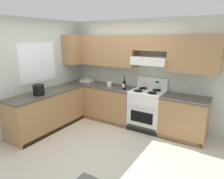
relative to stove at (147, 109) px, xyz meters
name	(u,v)px	position (x,y,z in m)	size (l,w,h in m)	color
ground_plane	(90,142)	(-0.73, -1.25, -0.48)	(7.04, 7.04, 0.00)	beige
wall_back	(140,65)	(-0.32, 0.27, 1.00)	(4.68, 0.57, 2.55)	beige
wall_left	(42,71)	(-2.32, -1.03, 0.87)	(0.47, 4.00, 2.55)	beige
counter_back_run	(124,106)	(-0.59, -0.01, -0.03)	(3.60, 0.65, 0.91)	#A87A4C
counter_left_run	(48,111)	(-1.97, -1.26, -0.03)	(0.63, 1.91, 0.91)	#A87A4C
stove	(147,109)	(0.00, 0.00, 0.00)	(0.76, 0.62, 1.20)	white
wine_bottle	(124,84)	(-0.56, -0.09, 0.56)	(0.08, 0.08, 0.33)	black
bowl	(87,81)	(-1.83, 0.06, 0.46)	(0.36, 0.22, 0.08)	beige
bucket	(39,90)	(-1.91, -1.50, 0.55)	(0.25, 0.25, 0.23)	black
paper_towel_roll	(109,84)	(-1.01, -0.05, 0.50)	(0.12, 0.12, 0.13)	white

